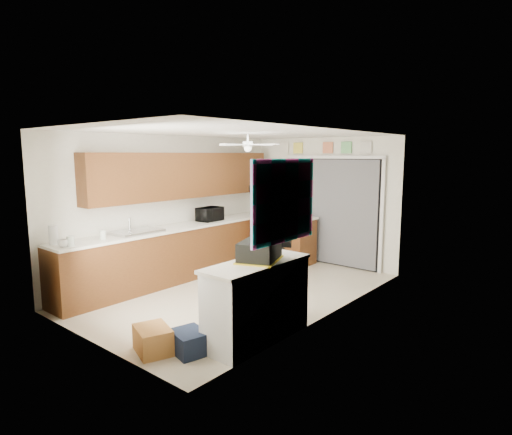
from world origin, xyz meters
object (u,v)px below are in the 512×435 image
Objects in this scene: suitcase at (260,251)px; dog at (275,256)px; navy_crate at (189,342)px; cardboard_box at (153,340)px; cup at (63,243)px; microwave at (210,214)px; paper_towel_roll at (53,235)px; man at (258,224)px.

suitcase is 3.36m from dog.
navy_crate is at bearing -132.70° from suitcase.
suitcase is at bearing 59.27° from cardboard_box.
suitcase is 1.18× the size of cardboard_box.
dog is (0.68, 3.82, -0.78)m from cup.
dog is (-1.81, 2.70, -0.85)m from suitcase.
cup is 0.25× the size of dog.
microwave is 2.85m from paper_towel_roll.
dog is (-1.49, 3.53, 0.08)m from navy_crate.
man is at bearing 82.10° from paper_towel_roll.
navy_crate is (2.17, 0.30, -0.87)m from cup.
suitcase is (2.75, 1.13, -0.02)m from paper_towel_roll.
dog is (0.80, 0.97, -0.86)m from microwave.
cardboard_box is (-0.64, -1.08, -0.91)m from suitcase.
cup is 0.27m from paper_towel_roll.
navy_crate is at bearing 7.78° from cup.
cardboard_box is at bearing -142.46° from navy_crate.
cup is at bearing 156.07° from man.
dog is (-1.17, 3.77, 0.07)m from cardboard_box.
suitcase is (2.49, 1.13, 0.06)m from cup.
cardboard_box is (1.97, -2.80, -0.93)m from microwave.
cardboard_box is at bearing -148.04° from microwave.
paper_towel_roll is 4.03m from dog.
paper_towel_roll is 2.97m from suitcase.
dog is at bearing 79.91° from cup.
navy_crate is (2.29, -2.55, -0.94)m from microwave.
dog is at bearing 107.20° from cardboard_box.
paper_towel_roll is 0.67× the size of navy_crate.
paper_towel_roll is 0.17× the size of man.
dog is at bearing 76.22° from paper_towel_roll.
man reaches higher than dog.
man is at bearing 85.94° from cup.
man reaches higher than cup.
paper_towel_roll is 0.50× the size of suitcase.
microwave is 2.85m from cup.
microwave is 1.06m from man.
cup is at bearing 0.00° from paper_towel_roll.
microwave is 0.87× the size of dog.
paper_towel_roll is 2.30m from cardboard_box.
paper_towel_roll is (-0.14, -2.85, 0.01)m from microwave.
cup reaches higher than dog.
paper_towel_roll reaches higher than cardboard_box.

